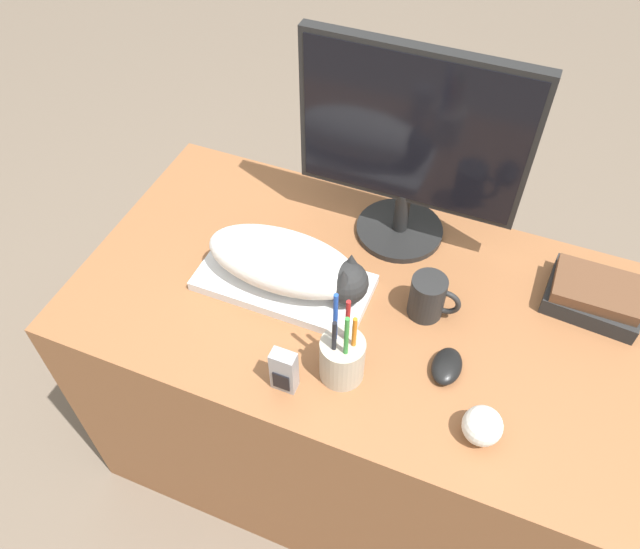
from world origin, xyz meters
TOP-DOWN VIEW (x-y plane):
  - desk at (0.00, 0.35)m, footprint 1.27×0.71m
  - keyboard at (-0.17, 0.32)m, footprint 0.39×0.18m
  - cat at (-0.15, 0.32)m, footprint 0.37×0.16m
  - monitor at (0.03, 0.59)m, footprint 0.50×0.21m
  - computer_mouse at (0.23, 0.24)m, footprint 0.06×0.09m
  - coffee_mug at (0.16, 0.37)m, footprint 0.11×0.08m
  - pen_cup at (0.04, 0.16)m, footprint 0.09×0.09m
  - baseball at (0.33, 0.13)m, footprint 0.08×0.08m
  - phone at (-0.06, 0.09)m, footprint 0.05×0.03m
  - book_stack at (0.49, 0.53)m, footprint 0.21×0.17m

SIDE VIEW (x-z plane):
  - desk at x=0.00m, z-range 0.00..0.74m
  - keyboard at x=-0.17m, z-range 0.74..0.76m
  - computer_mouse at x=0.23m, z-range 0.74..0.77m
  - book_stack at x=0.49m, z-range 0.74..0.81m
  - baseball at x=0.33m, z-range 0.74..0.82m
  - coffee_mug at x=0.16m, z-range 0.74..0.84m
  - phone at x=-0.06m, z-range 0.74..0.85m
  - pen_cup at x=0.04m, z-range 0.68..0.92m
  - cat at x=-0.15m, z-range 0.76..0.88m
  - monitor at x=0.03m, z-range 0.77..1.26m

